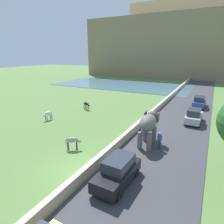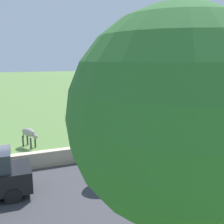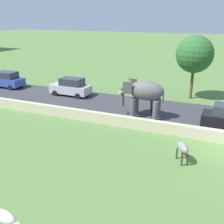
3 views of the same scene
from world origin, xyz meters
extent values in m
cube|color=#38383D|center=(5.00, 20.00, 0.03)|extent=(7.00, 120.00, 0.06)
cube|color=beige|center=(1.20, 18.00, 0.40)|extent=(0.40, 110.00, 0.79)
ellipsoid|color=#605B5B|center=(3.42, 6.11, 2.24)|extent=(1.51, 2.75, 1.50)
cylinder|color=#605B5B|center=(2.97, 6.97, 0.80)|extent=(0.44, 0.44, 1.60)
cylinder|color=#605B5B|center=(3.81, 7.00, 0.80)|extent=(0.44, 0.44, 1.60)
cylinder|color=#605B5B|center=(3.04, 5.21, 0.80)|extent=(0.44, 0.44, 1.60)
cylinder|color=#605B5B|center=(3.88, 5.25, 0.80)|extent=(0.44, 0.44, 1.60)
ellipsoid|color=#605B5B|center=(3.37, 7.52, 2.42)|extent=(1.04, 0.94, 1.10)
cube|color=#484444|center=(2.77, 7.36, 2.46)|extent=(0.15, 0.70, 0.90)
cube|color=#484444|center=(3.97, 7.41, 2.46)|extent=(0.15, 0.70, 0.90)
cylinder|color=#605B5B|center=(3.35, 8.00, 1.54)|extent=(0.28, 0.28, 1.50)
cone|color=silver|center=(3.13, 7.92, 1.99)|extent=(0.14, 0.56, 0.17)
cone|color=silver|center=(3.57, 7.94, 1.99)|extent=(0.14, 0.56, 0.17)
cylinder|color=#484444|center=(3.48, 4.78, 1.89)|extent=(0.08, 0.08, 0.90)
cylinder|color=#33333D|center=(4.62, 5.91, 0.42)|extent=(0.22, 0.22, 0.85)
cube|color=#2D569E|center=(4.62, 5.91, 1.13)|extent=(0.36, 0.22, 0.56)
sphere|color=tan|center=(4.62, 5.91, 1.52)|extent=(0.22, 0.22, 0.22)
cylinder|color=black|center=(4.28, 1.17, 0.30)|extent=(0.20, 0.61, 0.60)
cylinder|color=black|center=(2.66, 1.22, 0.30)|extent=(0.20, 0.61, 0.60)
cube|color=#2D4CA8|center=(6.58, 22.96, 0.70)|extent=(1.75, 4.02, 0.80)
cube|color=#2D333D|center=(6.57, 22.76, 1.45)|extent=(1.47, 2.22, 0.70)
cylinder|color=black|center=(7.40, 24.25, 0.30)|extent=(0.19, 0.60, 0.60)
cylinder|color=black|center=(5.75, 21.67, 0.30)|extent=(0.19, 0.60, 0.60)
cylinder|color=black|center=(7.37, 21.65, 0.30)|extent=(0.19, 0.60, 0.60)
cube|color=#B7B7BC|center=(6.58, 14.72, 0.70)|extent=(1.77, 4.03, 0.80)
cube|color=#2D333D|center=(6.57, 14.52, 1.45)|extent=(1.48, 2.22, 0.70)
cylinder|color=black|center=(5.79, 16.03, 0.30)|extent=(0.19, 0.60, 0.60)
cylinder|color=black|center=(7.40, 16.01, 0.30)|extent=(0.19, 0.60, 0.60)
cylinder|color=black|center=(5.75, 13.43, 0.30)|extent=(0.19, 0.60, 0.60)
cylinder|color=black|center=(7.36, 13.41, 0.30)|extent=(0.19, 0.60, 0.60)
ellipsoid|color=gray|center=(-2.26, 2.35, 0.90)|extent=(1.17, 0.93, 0.50)
cylinder|color=#373533|center=(-2.00, 2.68, 0.33)|extent=(0.10, 0.10, 0.65)
cylinder|color=#373533|center=(-1.85, 2.41, 0.33)|extent=(0.10, 0.10, 0.65)
cylinder|color=#373533|center=(-2.67, 2.29, 0.33)|extent=(0.10, 0.10, 0.65)
cylinder|color=#373533|center=(-2.52, 2.03, 0.33)|extent=(0.10, 0.10, 0.65)
ellipsoid|color=gray|center=(-1.71, 2.66, 0.75)|extent=(0.47, 0.41, 0.26)
cone|color=beige|center=(-1.76, 2.74, 0.92)|extent=(0.04, 0.04, 0.12)
cone|color=beige|center=(-1.67, 2.59, 0.92)|extent=(0.04, 0.04, 0.12)
cylinder|color=#373533|center=(-2.73, 2.08, 0.70)|extent=(0.04, 0.04, 0.45)
ellipsoid|color=silver|center=(-10.17, 7.33, 0.90)|extent=(0.51, 1.13, 0.50)
cylinder|color=#595753|center=(-9.99, 7.71, 0.33)|extent=(0.10, 0.10, 0.65)
cone|color=beige|center=(-10.12, 6.69, 0.92)|extent=(0.04, 0.04, 0.12)
cone|color=beige|center=(-10.30, 6.71, 0.92)|extent=(0.04, 0.04, 0.12)
cylinder|color=brown|center=(10.32, 3.57, 1.51)|extent=(0.28, 0.28, 3.02)
sphere|color=#2D662D|center=(10.32, 3.57, 4.23)|extent=(3.44, 3.44, 3.44)
camera|label=1|loc=(8.15, -9.80, 8.18)|focal=30.90mm
camera|label=2|loc=(13.74, 1.07, 5.11)|focal=42.69mm
camera|label=3|loc=(-15.79, 0.79, 7.62)|focal=43.36mm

